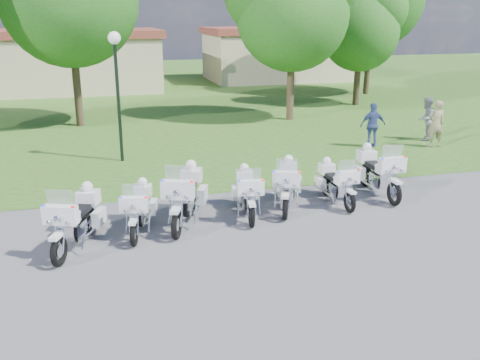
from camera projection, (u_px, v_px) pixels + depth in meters
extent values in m
plane|color=#555459|center=(247.00, 231.00, 13.27)|extent=(100.00, 100.00, 0.00)
cube|color=#2F571B|center=(145.00, 89.00, 38.16)|extent=(100.00, 48.00, 0.01)
torus|color=black|center=(59.00, 251.00, 11.34)|extent=(0.37, 0.69, 0.68)
torus|color=black|center=(90.00, 221.00, 12.99)|extent=(0.37, 0.69, 0.68)
cube|color=silver|center=(57.00, 236.00, 11.21)|extent=(0.34, 0.49, 0.07)
cube|color=silver|center=(60.00, 215.00, 11.34)|extent=(0.77, 0.50, 0.41)
cube|color=silver|center=(60.00, 198.00, 11.29)|extent=(0.58, 0.32, 0.38)
sphere|color=red|center=(73.00, 208.00, 11.19)|extent=(0.09, 0.09, 0.09)
sphere|color=#1426E5|center=(43.00, 207.00, 11.26)|extent=(0.09, 0.09, 0.09)
cube|color=silver|center=(75.00, 230.00, 12.15)|extent=(0.53, 0.66, 0.35)
cube|color=silver|center=(69.00, 219.00, 11.81)|extent=(0.50, 0.61, 0.22)
cube|color=black|center=(79.00, 211.00, 12.34)|extent=(0.55, 0.72, 0.12)
cube|color=silver|center=(99.00, 217.00, 12.76)|extent=(0.36, 0.56, 0.37)
cube|color=silver|center=(74.00, 216.00, 12.82)|extent=(0.36, 0.56, 0.37)
cube|color=silver|center=(88.00, 197.00, 12.84)|extent=(0.61, 0.56, 0.33)
sphere|color=silver|center=(87.00, 187.00, 12.76)|extent=(0.27, 0.27, 0.27)
torus|color=black|center=(134.00, 234.00, 12.32)|extent=(0.26, 0.62, 0.60)
torus|color=black|center=(144.00, 210.00, 13.79)|extent=(0.26, 0.62, 0.60)
cube|color=silver|center=(133.00, 221.00, 12.21)|extent=(0.25, 0.42, 0.06)
cube|color=silver|center=(134.00, 204.00, 12.33)|extent=(0.68, 0.36, 0.36)
cube|color=silver|center=(133.00, 191.00, 12.28)|extent=(0.52, 0.23, 0.34)
sphere|color=red|center=(146.00, 198.00, 12.23)|extent=(0.08, 0.08, 0.08)
sphere|color=#1426E5|center=(120.00, 198.00, 12.22)|extent=(0.08, 0.08, 0.08)
cube|color=silver|center=(139.00, 217.00, 13.04)|extent=(0.42, 0.56, 0.31)
cube|color=silver|center=(137.00, 208.00, 12.74)|extent=(0.39, 0.52, 0.20)
cube|color=black|center=(140.00, 202.00, 13.21)|extent=(0.43, 0.62, 0.11)
cube|color=silver|center=(153.00, 207.00, 13.62)|extent=(0.27, 0.49, 0.32)
cube|color=silver|center=(132.00, 207.00, 13.61)|extent=(0.27, 0.49, 0.32)
cube|color=silver|center=(143.00, 191.00, 13.65)|extent=(0.51, 0.45, 0.29)
sphere|color=silver|center=(142.00, 182.00, 13.58)|extent=(0.23, 0.23, 0.23)
torus|color=black|center=(177.00, 225.00, 12.68)|extent=(0.40, 0.74, 0.74)
torus|color=black|center=(192.00, 199.00, 14.47)|extent=(0.40, 0.74, 0.74)
cube|color=silver|center=(176.00, 210.00, 12.55)|extent=(0.36, 0.53, 0.08)
cube|color=silver|center=(178.00, 190.00, 12.69)|extent=(0.84, 0.53, 0.44)
cube|color=silver|center=(178.00, 173.00, 12.63)|extent=(0.63, 0.35, 0.42)
sphere|color=red|center=(192.00, 183.00, 12.53)|extent=(0.10, 0.10, 0.10)
sphere|color=#1426E5|center=(162.00, 182.00, 12.60)|extent=(0.10, 0.10, 0.10)
cube|color=silver|center=(185.00, 206.00, 13.56)|extent=(0.57, 0.71, 0.38)
cube|color=silver|center=(182.00, 195.00, 13.19)|extent=(0.54, 0.66, 0.24)
cube|color=black|center=(187.00, 188.00, 13.76)|extent=(0.60, 0.77, 0.13)
cube|color=silver|center=(203.00, 194.00, 14.22)|extent=(0.39, 0.61, 0.40)
cube|color=silver|center=(178.00, 194.00, 14.29)|extent=(0.39, 0.61, 0.40)
cube|color=silver|center=(191.00, 175.00, 14.30)|extent=(0.65, 0.60, 0.35)
sphere|color=silver|center=(191.00, 165.00, 14.22)|extent=(0.29, 0.29, 0.29)
torus|color=black|center=(252.00, 216.00, 13.41)|extent=(0.22, 0.64, 0.63)
torus|color=black|center=(244.00, 195.00, 14.91)|extent=(0.22, 0.64, 0.63)
cube|color=silver|center=(252.00, 204.00, 13.29)|extent=(0.23, 0.43, 0.07)
cube|color=silver|center=(251.00, 188.00, 13.41)|extent=(0.70, 0.33, 0.37)
cube|color=silver|center=(250.00, 174.00, 13.36)|extent=(0.53, 0.19, 0.35)
sphere|color=red|center=(263.00, 181.00, 13.33)|extent=(0.08, 0.08, 0.08)
sphere|color=#1426E5|center=(239.00, 182.00, 13.27)|extent=(0.08, 0.08, 0.08)
cube|color=silver|center=(248.00, 201.00, 14.14)|extent=(0.40, 0.57, 0.32)
cube|color=silver|center=(249.00, 192.00, 13.83)|extent=(0.37, 0.53, 0.21)
cube|color=black|center=(246.00, 186.00, 14.32)|extent=(0.40, 0.62, 0.11)
cube|color=silver|center=(255.00, 191.00, 14.76)|extent=(0.24, 0.51, 0.34)
cube|color=silver|center=(235.00, 192.00, 14.70)|extent=(0.24, 0.51, 0.34)
cube|color=silver|center=(244.00, 176.00, 14.78)|extent=(0.50, 0.44, 0.30)
sphere|color=silver|center=(244.00, 168.00, 14.70)|extent=(0.24, 0.24, 0.24)
torus|color=black|center=(285.00, 208.00, 13.89)|extent=(0.37, 0.67, 0.67)
torus|color=black|center=(288.00, 188.00, 15.49)|extent=(0.37, 0.67, 0.67)
cube|color=silver|center=(286.00, 195.00, 13.76)|extent=(0.33, 0.48, 0.07)
cube|color=silver|center=(286.00, 179.00, 13.89)|extent=(0.76, 0.49, 0.40)
cube|color=silver|center=(287.00, 165.00, 13.84)|extent=(0.56, 0.32, 0.38)
sphere|color=red|center=(299.00, 173.00, 13.74)|extent=(0.09, 0.09, 0.09)
sphere|color=#1426E5|center=(274.00, 172.00, 13.81)|extent=(0.09, 0.09, 0.09)
cube|color=silver|center=(287.00, 193.00, 14.67)|extent=(0.53, 0.65, 0.34)
cube|color=silver|center=(287.00, 183.00, 14.34)|extent=(0.49, 0.60, 0.22)
cube|color=black|center=(287.00, 178.00, 14.86)|extent=(0.55, 0.70, 0.12)
cube|color=silver|center=(298.00, 184.00, 15.27)|extent=(0.36, 0.55, 0.36)
cube|color=silver|center=(277.00, 183.00, 15.34)|extent=(0.36, 0.55, 0.36)
cube|color=silver|center=(288.00, 168.00, 15.35)|extent=(0.59, 0.55, 0.32)
sphere|color=silver|center=(289.00, 159.00, 15.27)|extent=(0.26, 0.26, 0.26)
torus|color=black|center=(350.00, 202.00, 14.40)|extent=(0.12, 0.60, 0.60)
torus|color=black|center=(326.00, 185.00, 15.80)|extent=(0.12, 0.60, 0.60)
cube|color=silver|center=(351.00, 191.00, 14.29)|extent=(0.17, 0.39, 0.06)
cube|color=silver|center=(348.00, 177.00, 14.40)|extent=(0.65, 0.22, 0.36)
cube|color=silver|center=(347.00, 166.00, 14.36)|extent=(0.50, 0.11, 0.34)
sphere|color=red|center=(359.00, 171.00, 14.37)|extent=(0.08, 0.08, 0.08)
sphere|color=#1426E5|center=(339.00, 173.00, 14.23)|extent=(0.08, 0.08, 0.08)
cube|color=silver|center=(337.00, 190.00, 15.09)|extent=(0.31, 0.50, 0.30)
cube|color=silver|center=(341.00, 181.00, 14.80)|extent=(0.29, 0.47, 0.20)
cube|color=black|center=(334.00, 177.00, 15.24)|extent=(0.31, 0.56, 0.11)
cube|color=silver|center=(337.00, 181.00, 15.70)|extent=(0.17, 0.47, 0.32)
cube|color=silver|center=(320.00, 183.00, 15.56)|extent=(0.17, 0.47, 0.32)
cube|color=silver|center=(327.00, 168.00, 15.67)|extent=(0.43, 0.36, 0.29)
sphere|color=silver|center=(327.00, 161.00, 15.60)|extent=(0.23, 0.23, 0.23)
torus|color=black|center=(394.00, 193.00, 14.93)|extent=(0.16, 0.71, 0.71)
torus|color=black|center=(365.00, 175.00, 16.60)|extent=(0.16, 0.71, 0.71)
cube|color=silver|center=(396.00, 181.00, 14.80)|extent=(0.21, 0.47, 0.07)
cube|color=silver|center=(392.00, 165.00, 14.93)|extent=(0.77, 0.28, 0.42)
cube|color=silver|center=(392.00, 152.00, 14.87)|extent=(0.60, 0.15, 0.40)
sphere|color=red|center=(405.00, 158.00, 14.88)|extent=(0.10, 0.10, 0.10)
sphere|color=#1426E5|center=(383.00, 159.00, 14.73)|extent=(0.10, 0.10, 0.10)
cube|color=silver|center=(379.00, 180.00, 15.75)|extent=(0.38, 0.60, 0.36)
cube|color=silver|center=(384.00, 170.00, 15.40)|extent=(0.36, 0.56, 0.23)
cube|color=black|center=(375.00, 165.00, 15.94)|extent=(0.38, 0.67, 0.13)
cube|color=silver|center=(378.00, 170.00, 16.47)|extent=(0.21, 0.56, 0.38)
cube|color=silver|center=(359.00, 172.00, 16.33)|extent=(0.21, 0.56, 0.38)
cube|color=silver|center=(366.00, 156.00, 16.44)|extent=(0.52, 0.44, 0.34)
sphere|color=silver|center=(367.00, 147.00, 16.36)|extent=(0.28, 0.28, 0.28)
cylinder|color=black|center=(119.00, 104.00, 18.93)|extent=(0.12, 0.12, 4.20)
sphere|color=white|center=(114.00, 38.00, 18.25)|extent=(0.44, 0.44, 0.44)
cylinder|color=#38281C|center=(77.00, 81.00, 25.05)|extent=(0.36, 0.36, 4.28)
cylinder|color=#38281C|center=(291.00, 82.00, 26.61)|extent=(0.36, 0.36, 3.74)
sphere|color=#2C5919|center=(292.00, 15.00, 25.64)|extent=(5.44, 5.44, 5.44)
cylinder|color=#38281C|center=(357.00, 79.00, 31.10)|extent=(0.36, 0.36, 3.03)
sphere|color=#2C5919|center=(360.00, 32.00, 30.32)|extent=(4.41, 4.41, 4.41)
sphere|color=#2C5919|center=(343.00, 17.00, 30.15)|extent=(3.30, 3.30, 3.30)
sphere|color=#2C5919|center=(381.00, 9.00, 29.95)|extent=(3.03, 3.03, 3.03)
cylinder|color=#38281C|center=(368.00, 59.00, 35.11)|extent=(0.36, 0.36, 4.52)
cube|color=tan|center=(55.00, 64.00, 37.06)|extent=(14.00, 8.00, 3.60)
cube|color=brown|center=(52.00, 33.00, 36.45)|extent=(14.56, 8.32, 0.50)
cube|color=tan|center=(278.00, 57.00, 43.10)|extent=(11.00, 7.00, 3.60)
cube|color=brown|center=(278.00, 31.00, 42.49)|extent=(11.44, 7.28, 0.50)
imported|color=gray|center=(436.00, 124.00, 21.29)|extent=(0.73, 0.52, 1.88)
imported|color=gray|center=(426.00, 119.00, 22.46)|extent=(1.12, 1.11, 1.83)
imported|color=#384988|center=(373.00, 125.00, 21.30)|extent=(1.08, 0.54, 1.78)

